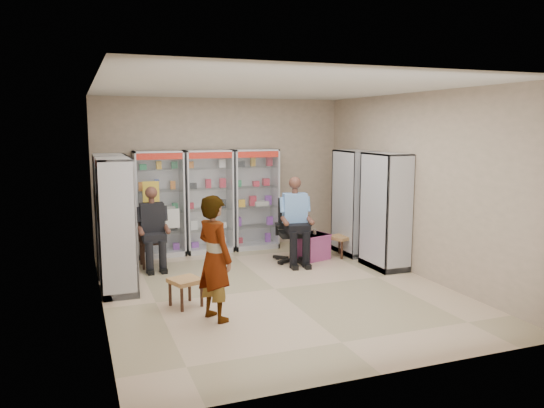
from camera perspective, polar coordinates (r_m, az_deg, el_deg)
name	(u,v)px	position (r m, az deg, el deg)	size (l,w,h in m)	color
floor	(275,289)	(8.16, 0.32, -9.12)	(6.00, 6.00, 0.00)	tan
room_shell	(275,160)	(7.80, 0.33, 4.81)	(5.02, 6.02, 3.01)	tan
cabinet_back_left	(159,204)	(10.22, -12.03, 0.01)	(0.90, 0.50, 2.00)	silver
cabinet_back_mid	(208,201)	(10.40, -6.85, 0.28)	(0.90, 0.50, 2.00)	#A1A4A8
cabinet_back_right	(255,199)	(10.66, -1.88, 0.54)	(0.90, 0.50, 2.00)	#B1B3B8
cabinet_right_far	(354,203)	(10.29, 8.79, 0.16)	(0.50, 0.90, 2.00)	silver
cabinet_right_near	(385,211)	(9.36, 12.08, -0.75)	(0.50, 0.90, 2.00)	#9FA0A6
cabinet_left_far	(111,214)	(9.21, -16.89, -1.07)	(0.50, 0.90, 2.00)	#A3A5AA
cabinet_left_near	(117,226)	(8.13, -16.37, -2.28)	(0.50, 0.90, 2.00)	silver
wooden_chair	(152,240)	(9.57, -12.76, -3.80)	(0.42, 0.42, 0.94)	black
seated_customer	(152,229)	(9.48, -12.76, -2.68)	(0.44, 0.60, 1.34)	black
office_chair	(293,230)	(9.65, 2.31, -2.86)	(0.63, 0.63, 1.15)	black
seated_shopkeeper	(294,222)	(9.57, 2.43, -1.99)	(0.48, 0.67, 1.46)	#6FA7DD
pink_trunk	(313,246)	(9.92, 4.39, -4.56)	(0.49, 0.47, 0.47)	#C64F96
tea_glass	(314,232)	(9.85, 4.59, -2.98)	(0.07, 0.07, 0.09)	#521007
woven_stool_a	(341,246)	(10.18, 7.39, -4.51)	(0.39, 0.39, 0.39)	#B3824B
woven_stool_b	(186,292)	(7.46, -9.26, -9.36)	(0.39, 0.39, 0.39)	olive
standing_man	(215,258)	(6.76, -6.19, -5.81)	(0.59, 0.38, 1.61)	gray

